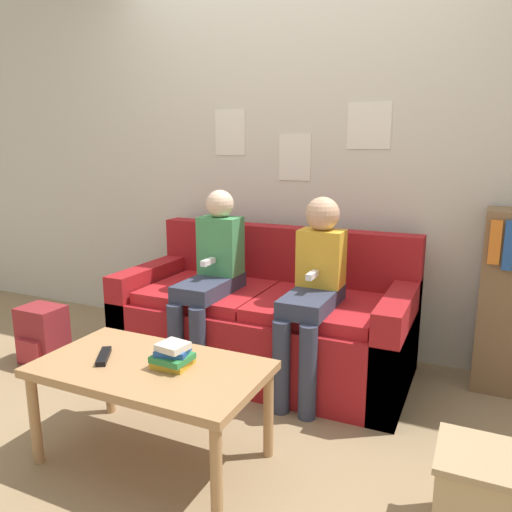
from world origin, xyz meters
The scene contains 10 objects.
ground_plane centered at (0.00, 0.00, 0.00)m, with size 10.00×10.00×0.00m, color #937A56.
wall_back centered at (0.00, 1.01, 1.30)m, with size 8.00×0.07×2.60m.
couch centered at (0.00, 0.51, 0.28)m, with size 1.70×0.80×0.82m.
coffee_table centered at (-0.06, -0.54, 0.39)m, with size 0.95×0.54×0.43m.
person_left centered at (-0.26, 0.32, 0.60)m, with size 0.24×0.55×1.07m.
person_right centered at (0.36, 0.32, 0.61)m, with size 0.24×0.55×1.06m.
tv_remote centered at (-0.28, -0.57, 0.45)m, with size 0.12×0.17×0.02m.
book_stack centered at (0.04, -0.51, 0.48)m, with size 0.16×0.15×0.11m.
storage_box centered at (1.28, -0.45, 0.17)m, with size 0.44×0.30×0.33m.
backpack centered at (-1.28, -0.01, 0.18)m, with size 0.26×0.23×0.36m.
Camera 1 is at (1.14, -2.09, 1.32)m, focal length 35.00 mm.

